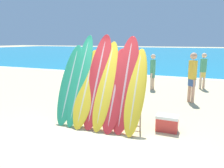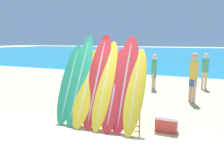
{
  "view_description": "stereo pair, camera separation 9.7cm",
  "coord_description": "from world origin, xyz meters",
  "px_view_note": "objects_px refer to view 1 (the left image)",
  "views": [
    {
      "loc": [
        2.12,
        -4.17,
        2.18
      ],
      "look_at": [
        -0.22,
        1.55,
        0.95
      ],
      "focal_mm": 35.0,
      "sensor_mm": 36.0,
      "label": 1
    },
    {
      "loc": [
        2.2,
        -4.14,
        2.18
      ],
      "look_at": [
        -0.22,
        1.55,
        0.95
      ],
      "focal_mm": 35.0,
      "sensor_mm": 36.0,
      "label": 2
    }
  ],
  "objects_px": {
    "surfboard_slot_6": "(126,83)",
    "surfboard_slot_2": "(87,88)",
    "cooler_box": "(167,123)",
    "surfboard_slot_5": "(115,89)",
    "surfboard_slot_0": "(70,83)",
    "surfboard_slot_1": "(80,79)",
    "surfboard_slot_4": "(106,84)",
    "person_far_left": "(192,76)",
    "surfboard_rack": "(100,107)",
    "surfboard_slot_3": "(98,80)",
    "person_near_water": "(153,70)",
    "person_mid_beach": "(203,70)",
    "surfboard_slot_7": "(136,91)"
  },
  "relations": [
    {
      "from": "surfboard_slot_2",
      "to": "surfboard_rack",
      "type": "bearing_deg",
      "value": -0.75
    },
    {
      "from": "surfboard_rack",
      "to": "surfboard_slot_4",
      "type": "distance_m",
      "value": 0.61
    },
    {
      "from": "surfboard_slot_5",
      "to": "person_near_water",
      "type": "height_order",
      "value": "surfboard_slot_5"
    },
    {
      "from": "surfboard_slot_1",
      "to": "cooler_box",
      "type": "height_order",
      "value": "surfboard_slot_1"
    },
    {
      "from": "surfboard_slot_3",
      "to": "cooler_box",
      "type": "distance_m",
      "value": 2.06
    },
    {
      "from": "surfboard_slot_0",
      "to": "surfboard_slot_5",
      "type": "relative_size",
      "value": 1.04
    },
    {
      "from": "surfboard_slot_5",
      "to": "surfboard_slot_7",
      "type": "xyz_separation_m",
      "value": [
        0.53,
        -0.02,
        0.0
      ]
    },
    {
      "from": "cooler_box",
      "to": "surfboard_slot_2",
      "type": "bearing_deg",
      "value": -173.04
    },
    {
      "from": "surfboard_slot_4",
      "to": "person_far_left",
      "type": "xyz_separation_m",
      "value": [
        1.96,
        3.15,
        -0.12
      ]
    },
    {
      "from": "surfboard_slot_1",
      "to": "surfboard_slot_6",
      "type": "distance_m",
      "value": 1.29
    },
    {
      "from": "surfboard_slot_1",
      "to": "cooler_box",
      "type": "distance_m",
      "value": 2.52
    },
    {
      "from": "surfboard_slot_4",
      "to": "surfboard_slot_7",
      "type": "xyz_separation_m",
      "value": [
        0.81,
        -0.05,
        -0.09
      ]
    },
    {
      "from": "surfboard_rack",
      "to": "surfboard_slot_6",
      "type": "bearing_deg",
      "value": 7.84
    },
    {
      "from": "person_near_water",
      "to": "cooler_box",
      "type": "height_order",
      "value": "person_near_water"
    },
    {
      "from": "surfboard_slot_6",
      "to": "surfboard_slot_2",
      "type": "bearing_deg",
      "value": -175.37
    },
    {
      "from": "surfboard_slot_0",
      "to": "surfboard_slot_6",
      "type": "distance_m",
      "value": 1.58
    },
    {
      "from": "surfboard_slot_6",
      "to": "person_near_water",
      "type": "distance_m",
      "value": 4.72
    },
    {
      "from": "surfboard_slot_5",
      "to": "person_far_left",
      "type": "distance_m",
      "value": 3.61
    },
    {
      "from": "surfboard_slot_4",
      "to": "person_mid_beach",
      "type": "xyz_separation_m",
      "value": [
        2.33,
        5.7,
        -0.2
      ]
    },
    {
      "from": "person_far_left",
      "to": "cooler_box",
      "type": "height_order",
      "value": "person_far_left"
    },
    {
      "from": "surfboard_rack",
      "to": "person_near_water",
      "type": "height_order",
      "value": "person_near_water"
    },
    {
      "from": "surfboard_slot_0",
      "to": "surfboard_slot_3",
      "type": "distance_m",
      "value": 0.82
    },
    {
      "from": "person_near_water",
      "to": "surfboard_slot_4",
      "type": "bearing_deg",
      "value": 12.98
    },
    {
      "from": "cooler_box",
      "to": "surfboard_slot_5",
      "type": "bearing_deg",
      "value": -169.52
    },
    {
      "from": "surfboard_slot_2",
      "to": "person_mid_beach",
      "type": "bearing_deg",
      "value": 63.67
    },
    {
      "from": "surfboard_slot_3",
      "to": "surfboard_slot_0",
      "type": "bearing_deg",
      "value": -174.77
    },
    {
      "from": "surfboard_rack",
      "to": "surfboard_slot_2",
      "type": "xyz_separation_m",
      "value": [
        -0.39,
        0.01,
        0.47
      ]
    },
    {
      "from": "surfboard_slot_0",
      "to": "surfboard_slot_1",
      "type": "relative_size",
      "value": 0.88
    },
    {
      "from": "surfboard_slot_2",
      "to": "surfboard_slot_4",
      "type": "distance_m",
      "value": 0.54
    },
    {
      "from": "surfboard_slot_1",
      "to": "cooler_box",
      "type": "xyz_separation_m",
      "value": [
        2.32,
        0.15,
        -0.97
      ]
    },
    {
      "from": "surfboard_slot_0",
      "to": "surfboard_slot_3",
      "type": "xyz_separation_m",
      "value": [
        0.8,
        0.07,
        0.15
      ]
    },
    {
      "from": "person_near_water",
      "to": "person_far_left",
      "type": "xyz_separation_m",
      "value": [
        1.73,
        -1.57,
        0.1
      ]
    },
    {
      "from": "surfboard_slot_4",
      "to": "person_mid_beach",
      "type": "height_order",
      "value": "surfboard_slot_4"
    },
    {
      "from": "surfboard_slot_6",
      "to": "surfboard_slot_1",
      "type": "bearing_deg",
      "value": 179.04
    },
    {
      "from": "surfboard_rack",
      "to": "surfboard_slot_1",
      "type": "bearing_deg",
      "value": 170.17
    },
    {
      "from": "surfboard_slot_3",
      "to": "person_mid_beach",
      "type": "distance_m",
      "value": 6.21
    },
    {
      "from": "person_mid_beach",
      "to": "surfboard_slot_7",
      "type": "bearing_deg",
      "value": 43.55
    },
    {
      "from": "surfboard_slot_0",
      "to": "person_near_water",
      "type": "bearing_deg",
      "value": 74.94
    },
    {
      "from": "surfboard_slot_0",
      "to": "surfboard_slot_2",
      "type": "distance_m",
      "value": 0.54
    },
    {
      "from": "surfboard_slot_1",
      "to": "surfboard_slot_3",
      "type": "bearing_deg",
      "value": 0.12
    },
    {
      "from": "surfboard_rack",
      "to": "person_mid_beach",
      "type": "relative_size",
      "value": 1.33
    },
    {
      "from": "surfboard_rack",
      "to": "surfboard_slot_4",
      "type": "height_order",
      "value": "surfboard_slot_4"
    },
    {
      "from": "surfboard_slot_2",
      "to": "surfboard_slot_6",
      "type": "distance_m",
      "value": 1.06
    },
    {
      "from": "surfboard_slot_1",
      "to": "cooler_box",
      "type": "relative_size",
      "value": 4.43
    },
    {
      "from": "surfboard_slot_0",
      "to": "surfboard_slot_7",
      "type": "distance_m",
      "value": 1.86
    },
    {
      "from": "surfboard_slot_2",
      "to": "surfboard_slot_5",
      "type": "height_order",
      "value": "surfboard_slot_5"
    },
    {
      "from": "surfboard_slot_0",
      "to": "cooler_box",
      "type": "bearing_deg",
      "value": 4.8
    },
    {
      "from": "surfboard_rack",
      "to": "person_near_water",
      "type": "bearing_deg",
      "value": 85.79
    },
    {
      "from": "surfboard_slot_7",
      "to": "person_mid_beach",
      "type": "xyz_separation_m",
      "value": [
        1.52,
        5.75,
        -0.11
      ]
    },
    {
      "from": "surfboard_slot_2",
      "to": "surfboard_slot_4",
      "type": "bearing_deg",
      "value": 6.11
    }
  ]
}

